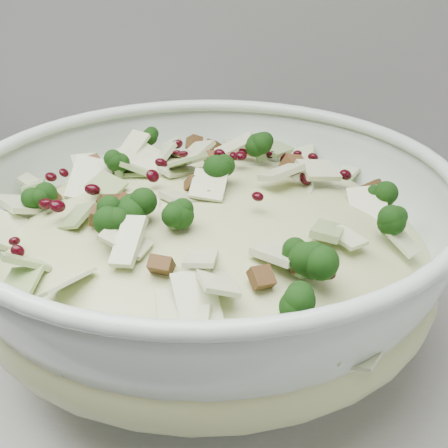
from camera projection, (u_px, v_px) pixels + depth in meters
The scene contains 2 objects.
mixing_bowl at pixel (208, 257), 0.50m from camera, with size 0.45×0.45×0.15m.
salad at pixel (207, 230), 0.49m from camera, with size 0.38×0.38×0.15m.
Camera 1 is at (0.78, 1.19, 1.24)m, focal length 50.00 mm.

